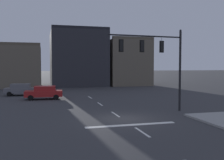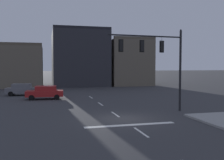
% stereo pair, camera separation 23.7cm
% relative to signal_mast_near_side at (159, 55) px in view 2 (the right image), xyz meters
% --- Properties ---
extents(ground_plane, '(400.00, 400.00, 0.00)m').
position_rel_signal_mast_near_side_xyz_m(ground_plane, '(-3.91, -2.04, -4.95)').
color(ground_plane, '#353538').
extents(stop_bar_paint, '(6.40, 0.50, 0.01)m').
position_rel_signal_mast_near_side_xyz_m(stop_bar_paint, '(-3.91, -4.04, -4.94)').
color(stop_bar_paint, silver).
rests_on(stop_bar_paint, ground).
extents(lane_centreline, '(0.16, 26.40, 0.01)m').
position_rel_signal_mast_near_side_xyz_m(lane_centreline, '(-3.91, -0.04, -4.94)').
color(lane_centreline, silver).
rests_on(lane_centreline, ground).
extents(signal_mast_near_side, '(6.84, 0.59, 7.25)m').
position_rel_signal_mast_near_side_xyz_m(signal_mast_near_side, '(0.00, 0.00, 0.00)').
color(signal_mast_near_side, black).
rests_on(signal_mast_near_side, ground).
extents(car_lot_nearside, '(4.54, 2.12, 1.61)m').
position_rel_signal_mast_near_side_xyz_m(car_lot_nearside, '(-9.60, 11.53, -4.09)').
color(car_lot_nearside, '#A81E1E').
rests_on(car_lot_nearside, ground).
extents(car_lot_middle, '(4.56, 2.18, 1.61)m').
position_rel_signal_mast_near_side_xyz_m(car_lot_middle, '(-12.58, 16.51, -4.09)').
color(car_lot_middle, slate).
rests_on(car_lot_middle, ground).
extents(building_row, '(34.19, 13.05, 11.46)m').
position_rel_signal_mast_near_side_xyz_m(building_row, '(-3.25, 33.20, -0.11)').
color(building_row, '#665B4C').
rests_on(building_row, ground).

